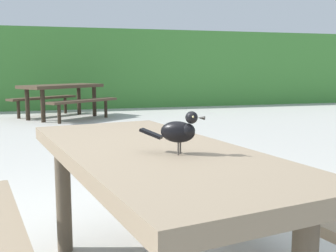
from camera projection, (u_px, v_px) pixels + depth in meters
hedge_wall at (56, 69)px, 11.74m from camera, size 28.00×2.38×2.15m
picnic_table_foreground at (151, 186)px, 1.90m from camera, size 1.96×1.99×0.74m
bird_grackle at (180, 130)px, 1.70m from camera, size 0.25×0.19×0.18m
picnic_table_mid_left at (62, 93)px, 8.99m from camera, size 2.38×2.37×0.74m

